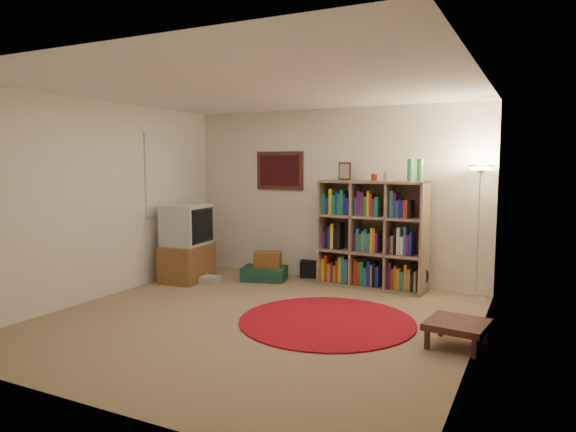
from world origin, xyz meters
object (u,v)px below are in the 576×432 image
Objects in this scene: tv_stand at (187,244)px; floor_lamp at (480,188)px; side_table at (457,325)px; suitcase at (264,274)px; bookshelf at (371,236)px; floor_fan at (415,277)px.

floor_lamp is at bearing 5.56° from tv_stand.
side_table is (0.03, -1.78, -1.21)m from floor_lamp.
tv_stand is 1.58× the size of suitcase.
tv_stand is 4.11m from side_table.
suitcase is at bearing -176.05° from floor_lamp.
bookshelf is 0.80m from floor_fan.
side_table is (0.81, -1.87, 0.00)m from floor_fan.
floor_lamp is 4.27× the size of floor_fan.
floor_lamp is 3.20m from suitcase.
bookshelf reaches higher than floor_lamp.
floor_fan is at bearing 4.20° from bookshelf.
floor_lamp is 2.15m from side_table.
tv_stand reaches higher than side_table.
bookshelf is at bearing 12.79° from tv_stand.
tv_stand reaches higher than suitcase.
tv_stand is at bearing 173.04° from floor_fan.
floor_fan is 0.36× the size of tv_stand.
floor_fan is (-0.78, 0.10, -1.21)m from floor_lamp.
side_table is at bearing -42.38° from suitcase.
bookshelf is 2.40m from side_table.
tv_stand is at bearing -159.41° from bookshelf.
bookshelf reaches higher than tv_stand.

